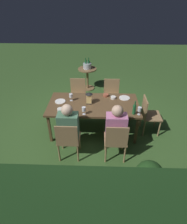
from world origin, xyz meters
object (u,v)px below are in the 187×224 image
Objects in this scene: chair_side_right_a at (116,140)px; plate_b at (60,101)px; chair_side_left_b at (78,94)px; chair_side_right_b at (68,139)px; dining_table at (93,106)px; potted_plant_corner at (149,177)px; wine_glass_a at (84,109)px; green_bottle_on_table at (134,109)px; chair_side_left_a at (111,94)px; lantern_centerpiece at (89,97)px; bowl_bread at (60,110)px; ice_bucket at (87,65)px; person_in_pink at (116,127)px; chair_head_near at (149,114)px; bowl_olives at (113,98)px; wine_glass_b at (71,96)px; wine_glass_c at (140,110)px; person_in_green at (69,126)px; plate_a at (125,98)px; side_table at (87,75)px; bowl_salad at (106,95)px.

chair_side_right_a reaches higher than plate_b.
chair_side_right_b is (0.00, 1.77, 0.00)m from chair_side_left_b.
potted_plant_corner is (-0.92, 1.61, -0.29)m from dining_table.
green_bottle_on_table is at bearing -177.14° from wine_glass_a.
plate_b is at bearing 34.72° from chair_side_left_a.
plate_b is (1.56, -0.43, -0.10)m from green_bottle_on_table.
lantern_centerpiece reaches higher than bowl_bread.
ice_bucket is at bearing -87.96° from wine_glass_a.
ice_bucket reaches higher than wine_glass_a.
lantern_centerpiece is at bearing 176.86° from plate_b.
person_in_pink reaches higher than wine_glass_a.
ice_bucket is (-0.17, -3.06, 0.31)m from chair_side_right_b.
chair_head_near and chair_side_right_a have the same top height.
bowl_olives is 0.18× the size of potted_plant_corner.
plate_b reaches higher than potted_plant_corner.
chair_side_left_b is at bearing -94.38° from wine_glass_b.
wine_glass_c is (-0.47, -0.31, 0.20)m from person_in_pink.
bowl_olives is (0.00, 0.64, 0.27)m from chair_side_left_a.
chair_side_right_a is at bearing 141.23° from plate_b.
ice_bucket is (-0.40, -2.49, 0.04)m from bowl_bread.
person_in_green is at bearing -12.44° from chair_side_right_a.
chair_side_left_b is at bearing -28.39° from plate_a.
plate_a is at bearing -105.07° from person_in_pink.
person_in_green reaches higher than wine_glass_b.
dining_table is at bearing 97.05° from ice_bucket.
chair_side_right_b is at bearing -28.01° from potted_plant_corner.
ice_bucket is at bearing 90.00° from side_table.
chair_side_right_a is (0.79, 0.89, 0.00)m from chair_head_near.
chair_side_right_b is 3.28× the size of lantern_centerpiece.
person_in_green is at bearing 14.57° from green_bottle_on_table.
bowl_bread is at bearing 68.76° from wine_glass_b.
chair_side_left_b reaches higher than bowl_bread.
plate_b is (0.30, -0.95, 0.25)m from chair_side_right_b.
person_in_green reaches higher than dining_table.
wine_glass_b is at bearing -167.59° from plate_b.
person_in_pink is 1.74× the size of potted_plant_corner.
plate_a is (-0.88, -0.68, -0.11)m from wine_glass_a.
lantern_centerpiece is at bearing 167.78° from wine_glass_b.
bowl_salad is at bearing -52.41° from green_bottle_on_table.
chair_side_left_b is 3.77× the size of plate_b.
dining_table is 1.01m from chair_side_left_b.
bowl_bread is (1.11, 1.19, 0.27)m from chair_side_left_a.
chair_side_left_a is at bearing -107.37° from bowl_salad.
chair_head_near is at bearing -163.75° from wine_glass_a.
wine_glass_a is 1.00× the size of wine_glass_b.
person_in_green reaches higher than chair_side_right_a.
chair_side_right_b is at bearing 86.76° from side_table.
wine_glass_b is at bearing 83.56° from side_table.
chair_side_right_b is at bearing 20.33° from wine_glass_c.
person_in_pink is 8.83× the size of bowl_bread.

